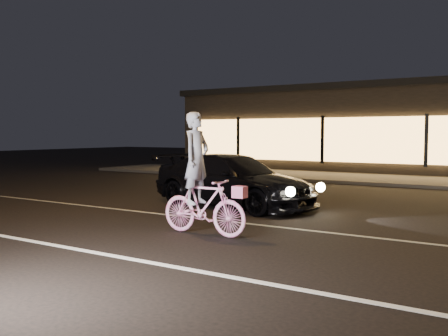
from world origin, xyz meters
The scene contains 7 objects.
ground centered at (0.00, 0.00, 0.00)m, with size 90.00×90.00×0.00m, color black.
lane_stripe_near centered at (0.00, -1.50, 0.00)m, with size 60.00×0.12×0.01m, color silver.
lane_stripe_far centered at (0.00, 2.00, 0.00)m, with size 60.00×0.10×0.01m, color gray.
sidewalk centered at (0.00, 13.00, 0.06)m, with size 30.00×4.00×0.12m, color #383533.
storefront centered at (0.00, 18.97, 2.15)m, with size 25.40×8.42×4.20m.
cyclist centered at (-1.35, 0.58, 0.81)m, with size 1.82×0.63×2.29m.
sedan centered at (-2.71, 3.94, 0.67)m, with size 4.90×2.68×1.35m.
Camera 1 is at (3.92, -6.99, 1.89)m, focal length 40.00 mm.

